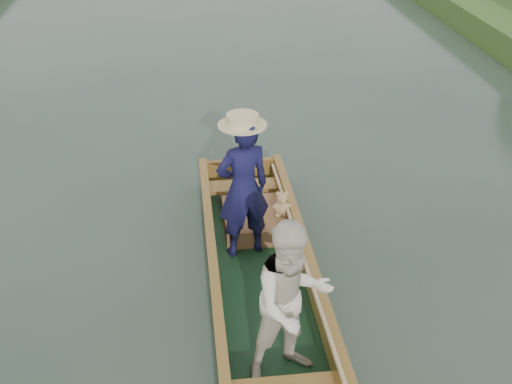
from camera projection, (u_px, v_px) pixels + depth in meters
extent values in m
plane|color=#283D30|center=(263.00, 297.00, 6.84)|extent=(120.00, 120.00, 0.00)
cube|color=black|center=(263.00, 294.00, 6.82)|extent=(1.10, 5.00, 0.08)
cube|color=olive|center=(214.00, 282.00, 6.67)|extent=(0.08, 5.00, 0.32)
cube|color=olive|center=(311.00, 275.00, 6.77)|extent=(0.08, 5.00, 0.32)
cube|color=olive|center=(240.00, 170.00, 8.84)|extent=(1.10, 0.08, 0.32)
cube|color=olive|center=(214.00, 268.00, 6.58)|extent=(0.10, 5.00, 0.04)
cube|color=olive|center=(311.00, 262.00, 6.68)|extent=(0.10, 5.00, 0.04)
cube|color=olive|center=(244.00, 186.00, 8.33)|extent=(0.94, 0.30, 0.05)
imported|color=#13133B|center=(243.00, 189.00, 7.02)|extent=(0.69, 0.54, 1.67)
cylinder|color=beige|center=(242.00, 122.00, 6.63)|extent=(0.52, 0.52, 0.12)
imported|color=beige|center=(292.00, 302.00, 5.42)|extent=(0.90, 0.79, 1.56)
cube|color=maroon|center=(259.00, 220.00, 7.82)|extent=(0.85, 0.90, 0.22)
sphere|color=tan|center=(282.00, 208.00, 7.66)|extent=(0.19, 0.19, 0.19)
sphere|color=tan|center=(282.00, 198.00, 7.58)|extent=(0.14, 0.14, 0.14)
sphere|color=tan|center=(278.00, 194.00, 7.55)|extent=(0.05, 0.05, 0.05)
sphere|color=tan|center=(287.00, 193.00, 7.56)|extent=(0.05, 0.05, 0.05)
sphere|color=tan|center=(283.00, 201.00, 7.54)|extent=(0.06, 0.06, 0.06)
sphere|color=tan|center=(275.00, 207.00, 7.62)|extent=(0.07, 0.07, 0.07)
sphere|color=tan|center=(289.00, 206.00, 7.64)|extent=(0.07, 0.07, 0.07)
sphere|color=tan|center=(278.00, 215.00, 7.67)|extent=(0.07, 0.07, 0.07)
sphere|color=tan|center=(286.00, 214.00, 7.68)|extent=(0.07, 0.07, 0.07)
cylinder|color=silver|center=(240.00, 184.00, 8.31)|extent=(0.07, 0.07, 0.01)
cylinder|color=silver|center=(240.00, 182.00, 8.29)|extent=(0.01, 0.01, 0.08)
ellipsoid|color=silver|center=(240.00, 178.00, 8.26)|extent=(0.09, 0.09, 0.05)
cylinder|color=tan|center=(303.00, 258.00, 6.67)|extent=(0.04, 4.55, 0.20)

